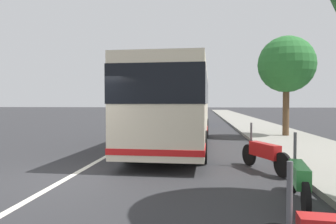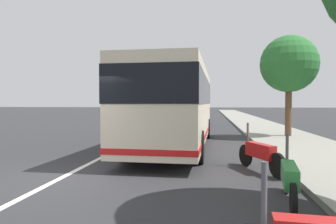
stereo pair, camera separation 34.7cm
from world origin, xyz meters
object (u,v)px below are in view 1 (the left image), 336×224
(motorcycle_angled, at_px, (264,153))
(car_oncoming, at_px, (169,109))
(car_ahead_same_lane, at_px, (191,116))
(roadside_tree_mid_block, at_px, (286,65))
(car_behind_bus, at_px, (170,110))
(motorcycle_nearest_curb, at_px, (299,178))
(coach_bus, at_px, (177,103))

(motorcycle_angled, distance_m, car_oncoming, 44.70)
(car_ahead_same_lane, bearing_deg, roadside_tree_mid_block, -149.58)
(car_behind_bus, bearing_deg, car_ahead_same_lane, 12.65)
(motorcycle_nearest_curb, height_order, car_behind_bus, car_behind_bus)
(motorcycle_nearest_curb, relative_size, car_ahead_same_lane, 0.45)
(motorcycle_angled, height_order, car_behind_bus, car_behind_bus)
(car_oncoming, bearing_deg, roadside_tree_mid_block, 12.63)
(car_ahead_same_lane, xyz_separation_m, car_oncoming, (26.89, 4.71, 0.02))
(car_ahead_same_lane, height_order, car_oncoming, car_oncoming)
(car_ahead_same_lane, xyz_separation_m, roadside_tree_mid_block, (-9.28, -5.27, 3.08))
(car_ahead_same_lane, height_order, roadside_tree_mid_block, roadside_tree_mid_block)
(car_ahead_same_lane, bearing_deg, car_oncoming, 10.77)
(motorcycle_nearest_curb, bearing_deg, car_oncoming, 18.50)
(motorcycle_angled, relative_size, car_behind_bus, 0.48)
(car_behind_bus, distance_m, car_oncoming, 4.69)
(car_ahead_same_lane, bearing_deg, motorcycle_nearest_curb, -171.34)
(motorcycle_nearest_curb, bearing_deg, coach_bus, 32.14)
(coach_bus, relative_size, car_behind_bus, 2.49)
(motorcycle_nearest_curb, distance_m, car_ahead_same_lane, 20.00)
(motorcycle_angled, height_order, roadside_tree_mid_block, roadside_tree_mid_block)
(car_behind_bus, bearing_deg, coach_bus, 8.75)
(motorcycle_angled, bearing_deg, roadside_tree_mid_block, -41.86)
(coach_bus, relative_size, car_oncoming, 2.32)
(coach_bus, xyz_separation_m, car_ahead_same_lane, (13.08, -0.09, -1.13))
(coach_bus, distance_m, motorcycle_angled, 5.12)
(roadside_tree_mid_block, bearing_deg, car_behind_bus, 16.42)
(car_behind_bus, distance_m, roadside_tree_mid_block, 33.01)
(coach_bus, bearing_deg, car_oncoming, 8.10)
(coach_bus, xyz_separation_m, car_behind_bus, (35.33, 3.93, -1.14))
(motorcycle_nearest_curb, height_order, roadside_tree_mid_block, roadside_tree_mid_block)
(car_oncoming, distance_m, roadside_tree_mid_block, 37.65)
(motorcycle_nearest_curb, relative_size, car_oncoming, 0.47)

